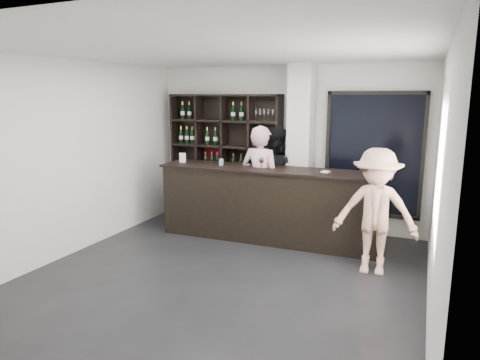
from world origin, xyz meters
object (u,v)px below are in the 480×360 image
at_px(tasting_counter, 268,204).
at_px(customer, 375,212).
at_px(taster_pink, 260,182).
at_px(taster_black, 274,178).
at_px(wine_shelf, 225,158).

distance_m(tasting_counter, customer, 1.92).
bearing_deg(taster_pink, customer, 164.47).
bearing_deg(customer, taster_black, 142.80).
bearing_deg(taster_black, customer, 162.96).
height_order(wine_shelf, taster_black, wine_shelf).
height_order(taster_pink, customer, taster_pink).
relative_size(taster_black, customer, 1.08).
bearing_deg(wine_shelf, taster_black, -8.93).
distance_m(taster_pink, customer, 2.11).
bearing_deg(wine_shelf, customer, -27.18).
xyz_separation_m(wine_shelf, taster_black, (1.05, -0.17, -0.27)).
relative_size(tasting_counter, customer, 2.15).
bearing_deg(tasting_counter, customer, -23.16).
height_order(wine_shelf, taster_pink, wine_shelf).
relative_size(tasting_counter, taster_pink, 1.93).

